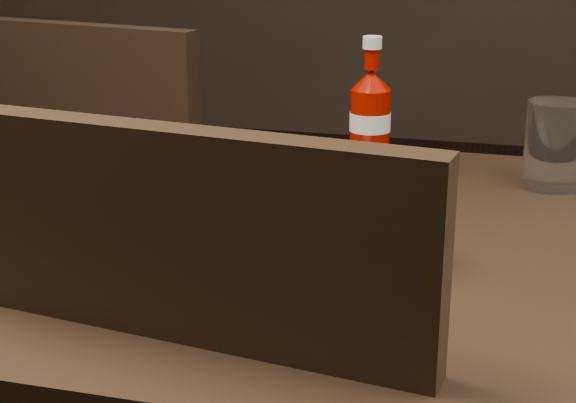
% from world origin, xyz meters
% --- Properties ---
extents(dining_table, '(1.20, 0.80, 0.04)m').
position_xyz_m(dining_table, '(0.00, 0.00, 0.73)').
color(dining_table, black).
rests_on(dining_table, ground).
extents(chair_far, '(0.56, 0.56, 0.05)m').
position_xyz_m(chair_far, '(-0.46, 0.50, 0.43)').
color(chair_far, black).
rests_on(chair_far, ground).
extents(plate, '(0.31, 0.31, 0.01)m').
position_xyz_m(plate, '(-0.06, -0.06, 0.76)').
color(plate, white).
rests_on(plate, dining_table).
extents(sandwich_half_a, '(0.10, 0.09, 0.02)m').
position_xyz_m(sandwich_half_a, '(-0.05, -0.06, 0.77)').
color(sandwich_half_a, beige).
rests_on(sandwich_half_a, plate).
extents(sandwich_half_b, '(0.10, 0.10, 0.02)m').
position_xyz_m(sandwich_half_b, '(0.04, -0.08, 0.77)').
color(sandwich_half_b, beige).
rests_on(sandwich_half_b, plate).
extents(fries_pile, '(0.13, 0.13, 0.05)m').
position_xyz_m(fries_pile, '(-0.12, -0.05, 0.78)').
color(fries_pile, '#C9612F').
rests_on(fries_pile, plate).
extents(ketchup_bottle, '(0.06, 0.06, 0.11)m').
position_xyz_m(ketchup_bottle, '(-0.03, 0.26, 0.81)').
color(ketchup_bottle, '#900800').
rests_on(ketchup_bottle, dining_table).
extents(tumbler, '(0.10, 0.10, 0.12)m').
position_xyz_m(tumbler, '(0.22, 0.25, 0.81)').
color(tumbler, white).
rests_on(tumbler, dining_table).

